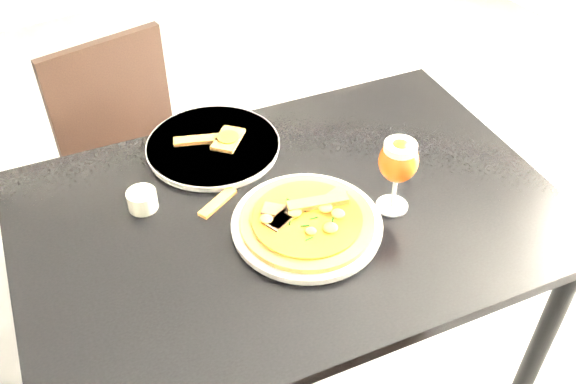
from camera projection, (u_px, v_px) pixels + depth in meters
dining_table at (290, 238)px, 1.49m from camera, size 1.30×0.97×0.75m
chair_far at (138, 167)px, 1.99m from camera, size 0.43×0.43×0.85m
plate_main at (307, 225)px, 1.39m from camera, size 0.42×0.42×0.02m
pizza at (308, 220)px, 1.37m from camera, size 0.29×0.29×0.03m
plate_second at (213, 146)px, 1.59m from camera, size 0.35×0.35×0.02m
crust_scraps at (218, 139)px, 1.59m from camera, size 0.18×0.13×0.01m
loose_crust at (218, 202)px, 1.45m from camera, size 0.11×0.07×0.01m
sauce_cup at (142, 199)px, 1.43m from camera, size 0.07×0.07×0.04m
beer_glass at (398, 162)px, 1.36m from camera, size 0.09×0.09×0.18m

